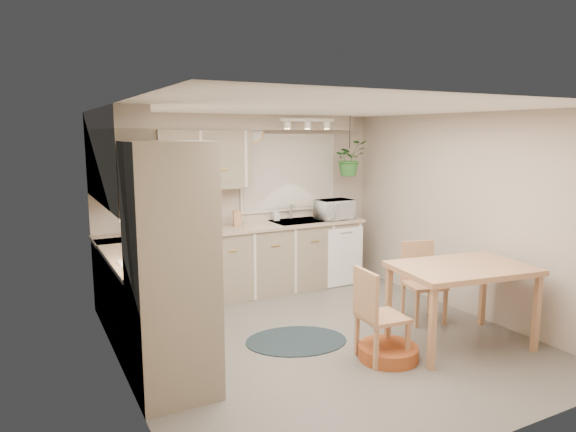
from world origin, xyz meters
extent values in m
plane|color=#69655C|center=(0.00, 0.00, 0.00)|extent=(4.20, 4.20, 0.00)
plane|color=white|center=(0.00, 0.00, 2.40)|extent=(4.20, 4.20, 0.00)
cube|color=#B3A494|center=(0.00, 2.10, 1.20)|extent=(4.00, 0.04, 2.40)
cube|color=#B3A494|center=(0.00, -2.10, 1.20)|extent=(4.00, 0.04, 2.40)
cube|color=#B3A494|center=(-2.00, 0.00, 1.20)|extent=(0.04, 4.20, 2.40)
cube|color=#B3A494|center=(2.00, 0.00, 1.20)|extent=(0.04, 4.20, 2.40)
cube|color=gray|center=(-1.70, 0.88, 0.45)|extent=(0.60, 1.85, 0.90)
cube|color=gray|center=(-0.20, 1.80, 0.45)|extent=(3.60, 0.60, 0.90)
cube|color=tan|center=(-1.69, 0.88, 0.92)|extent=(0.64, 1.89, 0.04)
cube|color=tan|center=(-0.20, 1.79, 0.92)|extent=(3.64, 0.64, 0.04)
cube|color=gray|center=(-1.68, -0.38, 1.05)|extent=(0.65, 0.65, 2.10)
cube|color=white|center=(-1.35, -0.38, 1.05)|extent=(0.02, 0.56, 0.58)
cube|color=gray|center=(-1.82, 1.00, 1.83)|extent=(0.35, 2.00, 0.75)
cube|color=gray|center=(-1.00, 1.93, 1.83)|extent=(2.00, 0.35, 0.75)
cube|color=#B3A494|center=(-1.85, 1.00, 2.30)|extent=(0.30, 2.00, 0.20)
cube|color=#B3A494|center=(-0.20, 1.95, 2.30)|extent=(3.60, 0.30, 0.20)
cube|color=white|center=(-1.68, 0.30, 0.94)|extent=(0.52, 0.58, 0.02)
cube|color=white|center=(-1.70, 0.30, 1.40)|extent=(0.40, 0.60, 0.14)
cube|color=beige|center=(0.70, 2.07, 1.60)|extent=(1.40, 0.02, 1.00)
cube|color=beige|center=(0.70, 2.08, 1.60)|extent=(1.50, 0.02, 1.10)
cube|color=#AAADB2|center=(0.70, 1.80, 0.90)|extent=(0.70, 0.48, 0.10)
cube|color=white|center=(1.30, 1.49, 0.42)|extent=(0.58, 0.02, 0.83)
cube|color=white|center=(0.70, 1.55, 2.33)|extent=(0.80, 0.04, 0.04)
cylinder|color=#E8AD52|center=(0.15, 2.07, 2.18)|extent=(0.30, 0.03, 0.30)
cube|color=tan|center=(1.18, -0.77, 0.42)|extent=(1.45, 1.07, 0.84)
cube|color=tan|center=(0.26, -0.68, 0.45)|extent=(0.46, 0.46, 0.91)
cube|color=tan|center=(1.33, -0.08, 0.46)|extent=(0.52, 0.52, 0.91)
ellipsoid|color=black|center=(-0.26, 0.09, 0.01)|extent=(1.26, 1.09, 0.01)
cylinder|color=#A14D20|center=(0.32, -0.70, 0.07)|extent=(0.70, 0.70, 0.13)
imported|color=white|center=(1.24, 1.70, 1.11)|extent=(0.53, 0.32, 0.34)
imported|color=white|center=(0.43, 1.95, 0.98)|extent=(0.09, 0.18, 0.08)
imported|color=#2E6A2A|center=(1.48, 1.70, 1.75)|extent=(0.46, 0.51, 0.40)
cube|color=black|center=(-1.14, 1.80, 1.12)|extent=(0.23, 0.27, 0.35)
cube|color=#AAADB2|center=(-0.59, 1.82, 1.02)|extent=(0.28, 0.18, 0.16)
cube|color=tan|center=(-0.20, 1.85, 1.04)|extent=(0.11, 0.11, 0.21)
camera|label=1|loc=(-2.72, -4.39, 2.16)|focal=32.00mm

